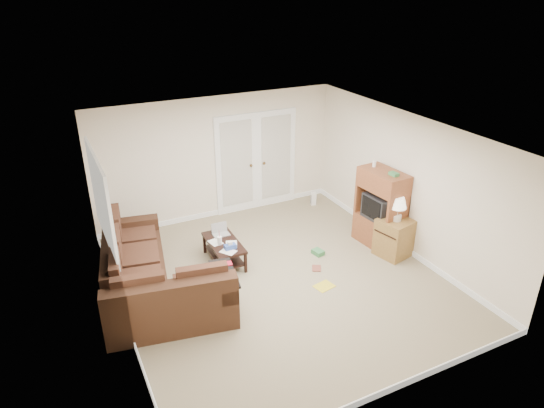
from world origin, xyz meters
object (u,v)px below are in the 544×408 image
side_cabinet (394,235)px  sectional_sofa (149,280)px  tv_armoire (381,208)px  coffee_table (224,251)px

side_cabinet → sectional_sofa: bearing=159.0°
sectional_sofa → tv_armoire: tv_armoire is taller
coffee_table → tv_armoire: bearing=-12.5°
sectional_sofa → coffee_table: sectional_sofa is taller
sectional_sofa → tv_armoire: 4.24m
sectional_sofa → tv_armoire: size_ratio=1.96×
coffee_table → side_cabinet: 3.02m
coffee_table → tv_armoire: tv_armoire is taller
side_cabinet → coffee_table: bearing=145.6°
sectional_sofa → coffee_table: (1.41, 0.50, -0.12)m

